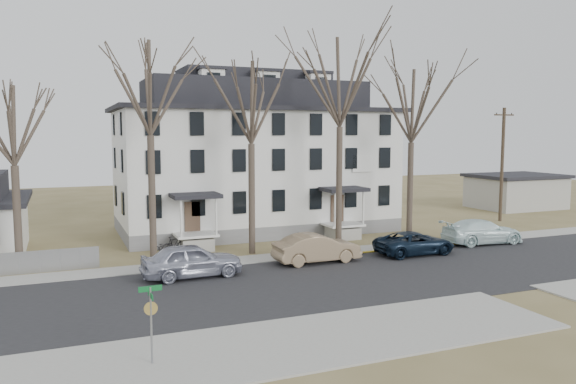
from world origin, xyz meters
name	(u,v)px	position (x,y,z in m)	size (l,w,h in m)	color
ground	(412,284)	(0.00, 0.00, 0.00)	(120.00, 120.00, 0.00)	olive
main_road	(390,275)	(0.00, 2.00, 0.00)	(120.00, 10.00, 0.04)	#27272A
far_sidewalk	(338,252)	(0.00, 8.00, 0.00)	(120.00, 2.00, 0.08)	#A09F97
near_sidewalk_left	(305,342)	(-8.00, -5.00, 0.00)	(20.00, 5.00, 0.08)	#A09F97
yellow_curb	(413,249)	(5.00, 7.10, 0.00)	(14.00, 0.25, 0.06)	gold
boarding_house	(255,160)	(-2.00, 17.95, 5.38)	(20.80, 12.36, 12.05)	slate
distant_building	(516,191)	(26.00, 20.00, 1.68)	(8.50, 6.50, 3.35)	#A09F97
tree_far_left	(149,80)	(-11.00, 9.80, 10.34)	(8.40, 8.40, 13.72)	#473B31
tree_mid_left	(251,96)	(-5.00, 9.80, 9.60)	(7.80, 7.80, 12.74)	#473B31
tree_center	(340,75)	(1.00, 9.80, 11.08)	(9.00, 9.00, 14.70)	#473B31
tree_mid_right	(412,101)	(6.50, 9.80, 9.60)	(7.80, 7.80, 12.74)	#473B31
tree_bungalow	(12,119)	(-18.00, 9.80, 8.12)	(6.60, 6.60, 10.78)	#473B31
utility_pole_far	(502,163)	(18.50, 14.00, 4.90)	(2.00, 0.28, 9.50)	#3D3023
car_silver	(192,261)	(-9.74, 5.38, 0.88)	(2.07, 5.14, 1.75)	#A2A5B8
car_tan	(317,249)	(-2.40, 5.94, 0.83)	(1.75, 5.02, 1.65)	#8B7356
car_navy	(415,244)	(4.05, 5.63, 0.70)	(2.31, 5.00, 1.39)	black
car_white	(482,232)	(10.19, 6.73, 0.81)	(2.27, 5.58, 1.62)	white
bicycle_left	(165,248)	(-10.09, 11.40, 0.45)	(0.60, 1.72, 0.91)	black
bicycle_right	(174,245)	(-9.48, 11.52, 0.53)	(0.50, 1.76, 1.06)	black
street_sign	(151,313)	(-13.35, -4.97, 1.73)	(0.74, 0.74, 2.61)	gray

